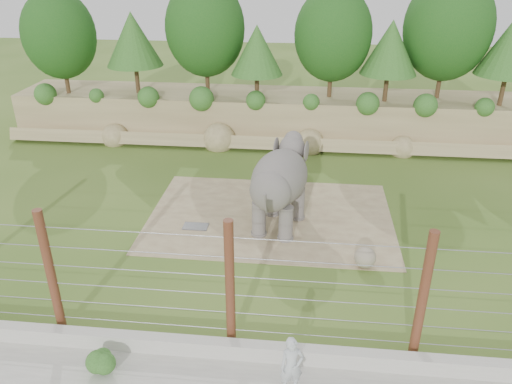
# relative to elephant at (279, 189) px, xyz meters

# --- Properties ---
(ground) EXTENTS (90.00, 90.00, 0.00)m
(ground) POSITION_rel_elephant_xyz_m (-0.89, -2.23, -1.66)
(ground) COLOR #3B5D1D
(ground) RESTS_ON ground
(back_embankment) EXTENTS (30.00, 5.52, 8.77)m
(back_embankment) POSITION_rel_elephant_xyz_m (-0.30, 10.44, 2.31)
(back_embankment) COLOR olive
(back_embankment) RESTS_ON ground
(dirt_patch) EXTENTS (10.00, 7.00, 0.02)m
(dirt_patch) POSITION_rel_elephant_xyz_m (-0.39, 0.77, -1.65)
(dirt_patch) COLOR #8F7455
(dirt_patch) RESTS_ON ground
(drain_grate) EXTENTS (1.00, 0.60, 0.03)m
(drain_grate) POSITION_rel_elephant_xyz_m (-3.31, -0.43, -1.62)
(drain_grate) COLOR #262628
(drain_grate) RESTS_ON dirt_patch
(elephant) EXTENTS (2.64, 4.39, 3.32)m
(elephant) POSITION_rel_elephant_xyz_m (0.00, 0.00, 0.00)
(elephant) COLOR #6A635D
(elephant) RESTS_ON ground
(stone_ball) EXTENTS (0.76, 0.76, 0.76)m
(stone_ball) POSITION_rel_elephant_xyz_m (3.17, -2.53, -1.26)
(stone_ball) COLOR gray
(stone_ball) RESTS_ON dirt_patch
(retaining_wall) EXTENTS (26.00, 0.35, 0.50)m
(retaining_wall) POSITION_rel_elephant_xyz_m (-0.89, -7.23, -1.41)
(retaining_wall) COLOR #B0ADA3
(retaining_wall) RESTS_ON ground
(barrier_fence) EXTENTS (20.26, 0.26, 4.00)m
(barrier_fence) POSITION_rel_elephant_xyz_m (-0.89, -6.73, 0.34)
(barrier_fence) COLOR #5A2719
(barrier_fence) RESTS_ON ground
(walkway_shrub) EXTENTS (0.65, 0.65, 0.65)m
(walkway_shrub) POSITION_rel_elephant_xyz_m (-4.11, -8.03, -1.32)
(walkway_shrub) COLOR #2F5622
(walkway_shrub) RESTS_ON walkway
(zookeeper) EXTENTS (0.69, 0.55, 1.65)m
(zookeeper) POSITION_rel_elephant_xyz_m (0.85, -8.24, -0.82)
(zookeeper) COLOR #B3B8BD
(zookeeper) RESTS_ON walkway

